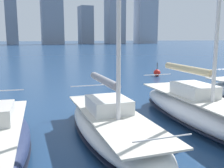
% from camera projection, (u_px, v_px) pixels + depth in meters
% --- Properties ---
extents(city_skyline, '(174.56, 24.08, 50.48)m').
position_uv_depth(city_skyline, '(29.00, 12.00, 148.41)').
color(city_skyline, '#909AAA').
rests_on(city_skyline, ground).
extents(sailboat_tan, '(2.93, 9.62, 11.62)m').
position_uv_depth(sailboat_tan, '(200.00, 110.00, 11.83)').
color(sailboat_tan, white).
rests_on(sailboat_tan, ground).
extents(sailboat_grey, '(2.90, 8.50, 11.71)m').
position_uv_depth(sailboat_grey, '(112.00, 124.00, 10.27)').
color(sailboat_grey, white).
rests_on(sailboat_grey, ground).
extents(channel_buoy, '(0.70, 0.70, 1.40)m').
position_uv_depth(channel_buoy, '(157.00, 73.00, 27.00)').
color(channel_buoy, red).
rests_on(channel_buoy, ground).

